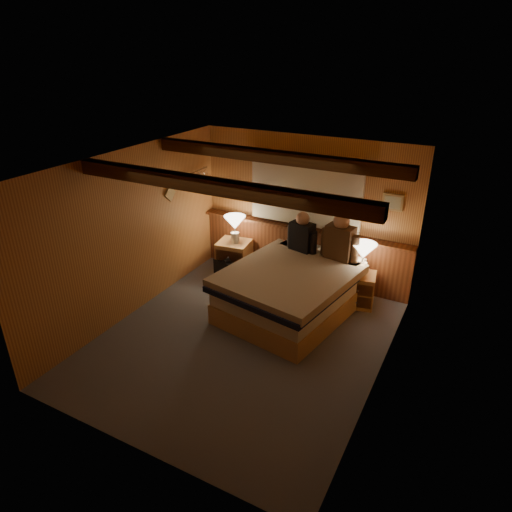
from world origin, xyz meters
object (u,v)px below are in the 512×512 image
Objects in this scene: nightstand_right at (358,289)px; lamp_left at (235,224)px; duffel_bag at (231,268)px; person_left at (302,235)px; nightstand_left at (234,257)px; person_right at (340,240)px; bed at (292,290)px; lamp_right at (363,253)px.

lamp_left is (-2.18, 0.03, 0.66)m from nightstand_right.
person_left is at bearing 22.13° from duffel_bag.
lamp_left reaches higher than nightstand_right.
nightstand_left is at bearing 115.47° from duffel_bag.
lamp_left is 0.64× the size of person_right.
duffel_bag is (-1.21, -0.16, -0.80)m from person_left.
lamp_left reaches higher than duffel_bag.
person_right reaches higher than bed.
nightstand_right is at bearing -0.80° from lamp_left.
bed is 3.54× the size of person_left.
lamp_left is at bearing -166.97° from person_left.
nightstand_left is 1.00× the size of duffel_bag.
duffel_bag is at bearing -175.45° from lamp_right.
nightstand_left is 1.41m from person_left.
lamp_left is 0.77m from duffel_bag.
person_right is at bearing -174.60° from lamp_right.
lamp_left is at bearing 105.02° from duffel_bag.
bed is 4.70× the size of lamp_right.
lamp_right is at bearing 19.04° from duffel_bag.
nightstand_right is 1.20m from person_left.
nightstand_right is 1.10× the size of lamp_right.
person_left is 1.11× the size of duffel_bag.
nightstand_right is 0.82m from person_right.
lamp_right is at bearing 14.00° from person_right.
lamp_right is (0.82, 0.71, 0.49)m from bed.
person_left reaches higher than nightstand_right.
nightstand_left is at bearing 168.93° from lamp_left.
bed is 3.94× the size of duffel_bag.
duffel_bag is at bearing -158.99° from person_left.
nightstand_left is 1.99m from person_right.
lamp_right is 0.39m from person_right.
nightstand_left is 2.29m from lamp_right.
person_right is at bearing 168.32° from nightstand_right.
nightstand_left is (-1.40, 0.71, -0.08)m from bed.
nightstand_right is (0.81, 0.68, -0.11)m from bed.
bed is at bearing -115.64° from person_right.
lamp_left is 0.73× the size of person_left.
lamp_right is at bearing 69.04° from nightstand_right.
nightstand_left reaches higher than nightstand_right.
lamp_right is (0.01, 0.03, 0.60)m from nightstand_right.
nightstand_right is at bearing 49.70° from bed.
person_right is (0.46, 0.68, 0.63)m from bed.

